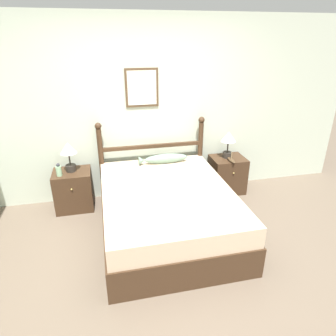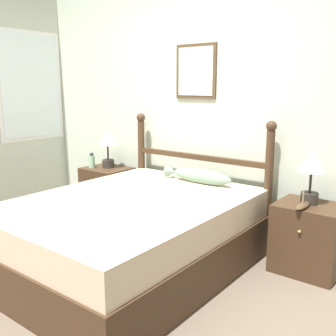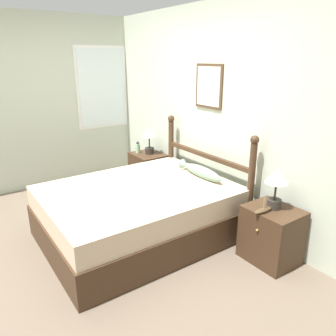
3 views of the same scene
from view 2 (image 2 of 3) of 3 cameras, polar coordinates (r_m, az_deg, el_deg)
The scene contains 11 objects.
ground_plane at distance 3.06m, azimuth -15.18°, elevation -17.36°, with size 16.00×16.00×0.00m, color brown.
wall_back at distance 3.95m, azimuth 4.33°, elevation 9.02°, with size 6.40×0.08×2.55m.
bed at distance 3.23m, azimuth -5.43°, elevation -9.61°, with size 1.54×2.01×0.59m.
headboard at distance 3.85m, azimuth 4.33°, elevation -0.35°, with size 1.56×0.09×1.18m.
nightstand_left at distance 4.57m, azimuth -8.77°, elevation -3.39°, with size 0.50×0.45×0.56m.
nightstand_right at distance 3.38m, azimuth 19.67°, elevation -9.55°, with size 0.50×0.45×0.56m.
table_lamp_left at distance 4.48m, azimuth -8.75°, elevation 3.61°, with size 0.22×0.22×0.41m.
table_lamp_right at distance 3.24m, azimuth 20.10°, elevation -0.12°, with size 0.22×0.22×0.41m.
bottle at distance 4.53m, azimuth -11.00°, elevation 1.02°, with size 0.07×0.07×0.18m.
model_boat at distance 3.16m, azimuth 18.95°, elevation -5.19°, with size 0.07×0.24×0.15m.
fish_pillow at distance 3.63m, azimuth 4.30°, elevation -1.09°, with size 0.70×0.12×0.14m.
Camera 2 is at (2.18, -1.56, 1.47)m, focal length 42.00 mm.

